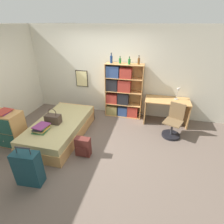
{
  "coord_description": "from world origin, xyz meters",
  "views": [
    {
      "loc": [
        1.42,
        -3.33,
        2.63
      ],
      "look_at": [
        0.55,
        0.21,
        0.75
      ],
      "focal_mm": 28.0,
      "sensor_mm": 36.0,
      "label": 1
    }
  ],
  "objects": [
    {
      "name": "bottle_brown",
      "position": [
        0.46,
        1.5,
        1.69
      ],
      "size": [
        0.06,
        0.06,
        0.2
      ],
      "color": "#1E6B2D",
      "rests_on": "bookcase"
    },
    {
      "name": "ground_plane",
      "position": [
        0.0,
        0.0,
        0.0
      ],
      "size": [
        14.0,
        14.0,
        0.0
      ],
      "primitive_type": "plane",
      "color": "#66564C"
    },
    {
      "name": "magazine_pile_on_dresser",
      "position": [
        -1.79,
        -0.54,
        0.84
      ],
      "size": [
        0.32,
        0.38,
        0.04
      ],
      "color": "#7A336B",
      "rests_on": "dresser"
    },
    {
      "name": "bookcase",
      "position": [
        0.51,
        1.48,
        0.75
      ],
      "size": [
        1.08,
        0.32,
        1.61
      ],
      "color": "tan",
      "rests_on": "ground_plane"
    },
    {
      "name": "desk",
      "position": [
        1.86,
        1.35,
        0.5
      ],
      "size": [
        1.2,
        0.6,
        0.72
      ],
      "color": "tan",
      "rests_on": "ground_plane"
    },
    {
      "name": "handbag",
      "position": [
        -0.84,
        -0.11,
        0.55
      ],
      "size": [
        0.37,
        0.19,
        0.39
      ],
      "color": "#47382D",
      "rests_on": "bed"
    },
    {
      "name": "wall_back",
      "position": [
        -0.0,
        1.7,
        1.3
      ],
      "size": [
        10.0,
        0.09,
        2.6
      ],
      "color": "beige",
      "rests_on": "ground_plane"
    },
    {
      "name": "dresser",
      "position": [
        -1.76,
        -0.55,
        0.41
      ],
      "size": [
        0.64,
        0.48,
        0.82
      ],
      "color": "tan",
      "rests_on": "ground_plane"
    },
    {
      "name": "bottle_clear",
      "position": [
        0.73,
        1.45,
        1.69
      ],
      "size": [
        0.07,
        0.07,
        0.2
      ],
      "color": "#1E6B2D",
      "rests_on": "bookcase"
    },
    {
      "name": "desk_chair",
      "position": [
        2.02,
        0.71,
        0.28
      ],
      "size": [
        0.54,
        0.54,
        0.86
      ],
      "color": "black",
      "rests_on": "ground_plane"
    },
    {
      "name": "bottle_blue",
      "position": [
        0.98,
        1.49,
        1.7
      ],
      "size": [
        0.06,
        0.06,
        0.24
      ],
      "color": "brown",
      "rests_on": "bookcase"
    },
    {
      "name": "bed",
      "position": [
        -0.76,
        0.02,
        0.22
      ],
      "size": [
        1.11,
        2.08,
        0.44
      ],
      "color": "tan",
      "rests_on": "ground_plane"
    },
    {
      "name": "bottle_green",
      "position": [
        0.22,
        1.48,
        1.72
      ],
      "size": [
        0.07,
        0.07,
        0.28
      ],
      "color": "navy",
      "rests_on": "bookcase"
    },
    {
      "name": "desk_lamp",
      "position": [
        2.11,
        1.44,
        0.98
      ],
      "size": [
        0.15,
        0.1,
        0.39
      ],
      "color": "#ADA89E",
      "rests_on": "desk"
    },
    {
      "name": "backpack",
      "position": [
        0.08,
        -0.54,
        0.21
      ],
      "size": [
        0.33,
        0.19,
        0.44
      ],
      "color": "#56231E",
      "rests_on": "ground_plane"
    },
    {
      "name": "book_stack_on_bed",
      "position": [
        -0.92,
        -0.48,
        0.51
      ],
      "size": [
        0.34,
        0.41,
        0.14
      ],
      "color": "#427A4C",
      "rests_on": "bed"
    },
    {
      "name": "suitcase",
      "position": [
        -0.56,
        -1.47,
        0.34
      ],
      "size": [
        0.47,
        0.26,
        0.8
      ],
      "color": "#143842",
      "rests_on": "ground_plane"
    }
  ]
}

